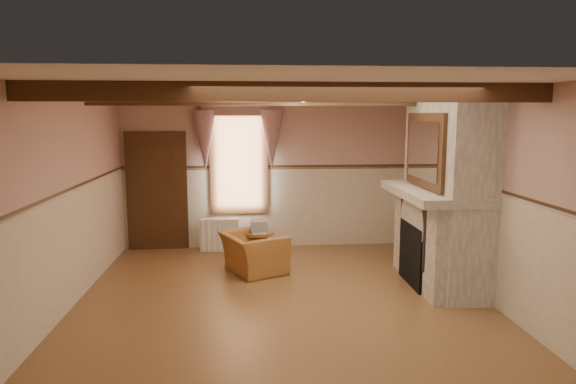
{
  "coord_description": "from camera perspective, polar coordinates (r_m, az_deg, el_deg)",
  "views": [
    {
      "loc": [
        -0.45,
        -6.5,
        2.47
      ],
      "look_at": [
        0.14,
        0.8,
        1.36
      ],
      "focal_mm": 32.0,
      "sensor_mm": 36.0,
      "label": 1
    }
  ],
  "objects": [
    {
      "name": "door",
      "position": [
        9.69,
        -14.34,
        -0.1
      ],
      "size": [
        1.1,
        0.1,
        2.1
      ],
      "primitive_type": "cube",
      "color": "black",
      "rests_on": "floor"
    },
    {
      "name": "mantel_clock",
      "position": [
        8.41,
        14.13,
        1.84
      ],
      "size": [
        0.14,
        0.24,
        0.2
      ],
      "primitive_type": "cube",
      "color": "black",
      "rests_on": "mantel"
    },
    {
      "name": "wainscot",
      "position": [
        6.74,
        -0.62,
        -6.2
      ],
      "size": [
        5.5,
        6.0,
        1.5
      ],
      "primitive_type": null,
      "color": "beige",
      "rests_on": "floor"
    },
    {
      "name": "candle_red",
      "position": [
        7.31,
        17.08,
        0.58
      ],
      "size": [
        0.06,
        0.06,
        0.16
      ],
      "primitive_type": "cylinder",
      "color": "maroon",
      "rests_on": "mantel"
    },
    {
      "name": "wall_front",
      "position": [
        3.69,
        2.63,
        -8.3
      ],
      "size": [
        5.5,
        0.02,
        2.8
      ],
      "primitive_type": "cube",
      "color": "tan",
      "rests_on": "floor"
    },
    {
      "name": "side_table",
      "position": [
        8.61,
        -3.26,
        -6.2
      ],
      "size": [
        0.69,
        0.69,
        0.55
      ],
      "primitive_type": "cylinder",
      "rotation": [
        0.0,
        0.0,
        -0.42
      ],
      "color": "brown",
      "rests_on": "floor"
    },
    {
      "name": "bowl",
      "position": [
        7.79,
        15.68,
        0.8
      ],
      "size": [
        0.3,
        0.3,
        0.07
      ],
      "primitive_type": "imported",
      "color": "brown",
      "rests_on": "mantel"
    },
    {
      "name": "window_drapes",
      "position": [
        9.39,
        -5.55,
        7.21
      ],
      "size": [
        1.3,
        0.14,
        1.4
      ],
      "primitive_type": "cube",
      "color": "gray",
      "rests_on": "wall_back"
    },
    {
      "name": "ceiling_beam_front",
      "position": [
        5.33,
        0.26,
        11.05
      ],
      "size": [
        5.5,
        0.18,
        0.2
      ],
      "primitive_type": "cube",
      "color": "black",
      "rests_on": "ceiling"
    },
    {
      "name": "armchair",
      "position": [
        8.17,
        -3.84,
        -6.77
      ],
      "size": [
        1.16,
        1.22,
        0.62
      ],
      "primitive_type": "imported",
      "rotation": [
        0.0,
        0.0,
        2.01
      ],
      "color": "#9E662D",
      "rests_on": "floor"
    },
    {
      "name": "overmantel_mirror",
      "position": [
        7.55,
        14.88,
        4.5
      ],
      "size": [
        0.06,
        1.44,
        1.04
      ],
      "primitive_type": "cube",
      "color": "silver",
      "rests_on": "fireplace"
    },
    {
      "name": "floor",
      "position": [
        6.97,
        -0.61,
        -12.16
      ],
      "size": [
        5.5,
        6.0,
        0.01
      ],
      "primitive_type": "cube",
      "color": "brown",
      "rests_on": "ground"
    },
    {
      "name": "ceiling",
      "position": [
        6.53,
        -0.65,
        11.48
      ],
      "size": [
        5.5,
        6.0,
        0.01
      ],
      "primitive_type": "cube",
      "color": "silver",
      "rests_on": "wall_back"
    },
    {
      "name": "window",
      "position": [
        9.51,
        -5.49,
        3.61
      ],
      "size": [
        1.06,
        0.08,
        2.02
      ],
      "primitive_type": "cube",
      "color": "white",
      "rests_on": "wall_back"
    },
    {
      "name": "radiator",
      "position": [
        9.47,
        -7.63,
        -4.73
      ],
      "size": [
        0.71,
        0.21,
        0.6
      ],
      "primitive_type": "cube",
      "rotation": [
        0.0,
        0.0,
        -0.04
      ],
      "color": "silver",
      "rests_on": "floor"
    },
    {
      "name": "book_stack",
      "position": [
        8.48,
        -3.26,
        -3.81
      ],
      "size": [
        0.27,
        0.33,
        0.2
      ],
      "primitive_type": "cube",
      "rotation": [
        0.0,
        0.0,
        0.03
      ],
      "color": "#B7AD8C",
      "rests_on": "side_table"
    },
    {
      "name": "wall_right",
      "position": [
        7.33,
        21.36,
        -0.41
      ],
      "size": [
        0.02,
        6.0,
        2.8
      ],
      "primitive_type": "cube",
      "color": "tan",
      "rests_on": "floor"
    },
    {
      "name": "oil_lamp",
      "position": [
        8.05,
        15.0,
        1.8
      ],
      "size": [
        0.11,
        0.11,
        0.28
      ],
      "primitive_type": "cylinder",
      "color": "gold",
      "rests_on": "mantel"
    },
    {
      "name": "fireplace",
      "position": [
        7.74,
        17.26,
        0.25
      ],
      "size": [
        0.85,
        2.0,
        2.8
      ],
      "primitive_type": "cube",
      "color": "gray",
      "rests_on": "floor"
    },
    {
      "name": "wall_left",
      "position": [
        6.98,
        -23.77,
        -0.97
      ],
      "size": [
        0.02,
        6.0,
        2.8
      ],
      "primitive_type": "cube",
      "color": "tan",
      "rests_on": "floor"
    },
    {
      "name": "mantel",
      "position": [
        7.68,
        16.0,
        -0.06
      ],
      "size": [
        1.05,
        2.05,
        0.12
      ],
      "primitive_type": "cube",
      "color": "gray",
      "rests_on": "fireplace"
    },
    {
      "name": "jar_yellow",
      "position": [
        7.12,
        17.69,
        0.18
      ],
      "size": [
        0.06,
        0.06,
        0.12
      ],
      "primitive_type": "cylinder",
      "color": "gold",
      "rests_on": "mantel"
    },
    {
      "name": "firebox",
      "position": [
        7.78,
        14.02,
        -6.72
      ],
      "size": [
        0.2,
        0.95,
        0.9
      ],
      "primitive_type": "cube",
      "color": "black",
      "rests_on": "floor"
    },
    {
      "name": "wall_back",
      "position": [
        9.58,
        -1.87,
        2.17
      ],
      "size": [
        5.5,
        0.02,
        2.8
      ],
      "primitive_type": "cube",
      "color": "tan",
      "rests_on": "floor"
    },
    {
      "name": "chair_rail",
      "position": [
        6.59,
        -0.63,
        0.12
      ],
      "size": [
        5.5,
        6.0,
        0.08
      ],
      "primitive_type": null,
      "color": "black",
      "rests_on": "wainscot"
    },
    {
      "name": "ceiling_beam_back",
      "position": [
        7.72,
        -1.27,
        10.29
      ],
      "size": [
        5.5,
        0.18,
        0.2
      ],
      "primitive_type": "cube",
      "color": "black",
      "rests_on": "ceiling"
    }
  ]
}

